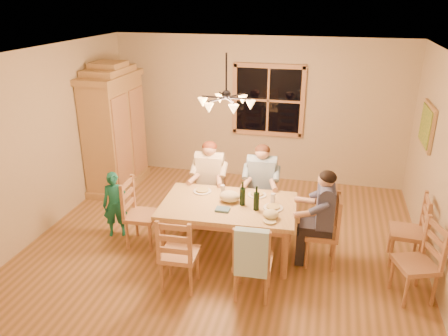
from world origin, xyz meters
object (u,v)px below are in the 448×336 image
(chair_far_right, at_px, (260,208))
(chair_near_left, at_px, (180,265))
(chair_end_left, at_px, (143,225))
(wine_bottle_a, at_px, (243,194))
(chair_far_left, at_px, (210,204))
(child, at_px, (115,205))
(adult_woman, at_px, (210,172))
(adult_slate_man, at_px, (324,206))
(chair_spare_front, at_px, (413,275))
(chair_near_right, at_px, (253,273))
(dining_table, at_px, (228,210))
(chair_end_right, at_px, (320,242))
(chair_spare_back, at_px, (405,242))
(chandelier, at_px, (226,102))
(armoire, at_px, (115,132))
(adult_plaid_man, at_px, (262,176))
(wine_bottle_b, at_px, (256,198))

(chair_far_right, height_order, chair_near_left, same)
(chair_end_left, height_order, wine_bottle_a, wine_bottle_a)
(chair_far_left, bearing_deg, child, 27.88)
(adult_woman, distance_m, adult_slate_man, 1.90)
(adult_slate_man, relative_size, chair_spare_front, 0.88)
(chair_near_right, relative_size, wine_bottle_a, 3.00)
(chair_near_left, height_order, child, child)
(chair_end_left, bearing_deg, chair_near_right, 63.43)
(dining_table, distance_m, chair_far_right, 0.98)
(chair_far_left, bearing_deg, dining_table, 117.90)
(chair_far_left, height_order, chair_near_right, same)
(chair_far_right, height_order, chair_end_right, same)
(chair_spare_back, bearing_deg, chair_end_right, 107.27)
(chair_spare_front, bearing_deg, chandelier, 53.50)
(chandelier, distance_m, chair_far_right, 1.90)
(armoire, relative_size, wine_bottle_a, 6.97)
(chair_near_right, relative_size, adult_plaid_man, 1.13)
(dining_table, relative_size, chair_spare_front, 1.87)
(chair_far_right, height_order, adult_plaid_man, adult_plaid_man)
(child, relative_size, chair_spare_back, 1.01)
(chair_far_right, relative_size, chair_end_right, 1.00)
(chair_near_left, bearing_deg, chandelier, 73.07)
(dining_table, relative_size, chair_near_right, 1.87)
(adult_plaid_man, xyz_separation_m, chair_spare_front, (2.04, -1.28, -0.54))
(chair_far_left, relative_size, wine_bottle_b, 3.00)
(chair_far_left, xyz_separation_m, chair_near_left, (0.09, -1.69, 0.00))
(chair_near_right, relative_size, wine_bottle_b, 3.00)
(chair_far_right, bearing_deg, adult_plaid_man, 113.56)
(chair_spare_front, xyz_separation_m, chair_spare_back, (0.00, 0.77, 0.00))
(child, xyz_separation_m, chair_spare_front, (4.07, -0.50, -0.20))
(chair_end_right, relative_size, chair_spare_front, 1.00)
(chair_far_left, height_order, wine_bottle_b, wine_bottle_b)
(adult_plaid_man, bearing_deg, adult_slate_man, 136.64)
(adult_woman, distance_m, wine_bottle_a, 1.06)
(chair_near_right, xyz_separation_m, wine_bottle_a, (-0.31, 0.84, 0.62))
(chair_near_right, distance_m, chair_end_right, 1.17)
(chair_spare_front, distance_m, chair_spare_back, 0.77)
(chair_far_left, distance_m, chair_spare_front, 3.09)
(chair_end_right, xyz_separation_m, adult_plaid_man, (-0.94, 0.80, 0.54))
(chair_end_right, bearing_deg, adult_woman, 63.43)
(dining_table, relative_size, adult_woman, 2.12)
(chair_end_left, relative_size, adult_woman, 1.13)
(armoire, height_order, chair_spare_back, armoire)
(chair_end_left, bearing_deg, dining_table, 90.00)
(chair_spare_back, bearing_deg, chair_near_left, 116.52)
(adult_woman, height_order, adult_plaid_man, same)
(armoire, relative_size, chair_near_left, 2.32)
(wine_bottle_a, bearing_deg, chandelier, 134.91)
(chandelier, bearing_deg, chair_end_left, -161.44)
(adult_slate_man, xyz_separation_m, child, (-2.98, 0.02, -0.34))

